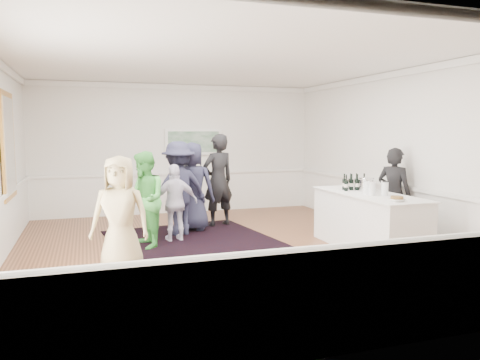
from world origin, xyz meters
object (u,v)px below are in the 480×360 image
object	(u,v)px
guest_lilac	(175,203)
guest_navy	(192,187)
bartender	(394,195)
guest_dark_b	(218,180)
serving_table	(368,221)
guest_tan	(120,216)
guest_dark_a	(179,189)
ice_bucket	(366,185)
nut_bowl	(397,199)
guest_green	(144,200)

from	to	relation	value
guest_lilac	guest_navy	world-z (taller)	guest_navy
bartender	guest_dark_b	xyz separation A→B (m)	(-2.70, 2.41, 0.12)
serving_table	guest_tan	bearing A→B (deg)	-178.23
bartender	guest_tan	distance (m)	4.98
guest_dark_a	ice_bucket	xyz separation A→B (m)	(2.98, -1.93, 0.17)
serving_table	ice_bucket	bearing A→B (deg)	69.13
bartender	guest_dark_a	size ratio (longest dim) A/B	0.95
guest_dark_b	nut_bowl	size ratio (longest dim) A/B	8.54
guest_navy	ice_bucket	distance (m)	3.48
guest_tan	guest_dark_b	distance (m)	3.68
serving_table	nut_bowl	distance (m)	1.07
serving_table	guest_navy	distance (m)	3.58
guest_lilac	guest_dark_b	size ratio (longest dim) A/B	0.73
guest_tan	nut_bowl	bearing A→B (deg)	8.59
bartender	serving_table	bearing A→B (deg)	86.55
serving_table	guest_tan	size ratio (longest dim) A/B	1.42
serving_table	ice_bucket	size ratio (longest dim) A/B	9.32
guest_green	guest_dark_b	size ratio (longest dim) A/B	0.86
ice_bucket	guest_navy	bearing A→B (deg)	139.46
bartender	guest_navy	distance (m)	3.95
serving_table	guest_lilac	size ratio (longest dim) A/B	1.68
guest_dark_b	guest_navy	size ratio (longest dim) A/B	1.09
bartender	guest_lilac	xyz separation A→B (m)	(-3.83, 1.30, -0.15)
serving_table	guest_lilac	bearing A→B (deg)	151.37
guest_tan	guest_dark_b	world-z (taller)	guest_dark_b
guest_tan	guest_dark_a	distance (m)	2.62
serving_table	ice_bucket	distance (m)	0.65
guest_dark_b	ice_bucket	bearing A→B (deg)	111.36
guest_lilac	guest_navy	bearing A→B (deg)	-126.55
guest_lilac	guest_dark_a	bearing A→B (deg)	-112.47
guest_tan	guest_dark_a	bearing A→B (deg)	80.52
guest_navy	ice_bucket	size ratio (longest dim) A/B	7.03
serving_table	nut_bowl	bearing A→B (deg)	-97.71
guest_navy	serving_table	bearing A→B (deg)	159.24
ice_bucket	nut_bowl	world-z (taller)	ice_bucket
guest_dark_a	nut_bowl	distance (m)	4.15
guest_tan	guest_lilac	bearing A→B (deg)	77.73
guest_tan	ice_bucket	world-z (taller)	guest_tan
guest_green	guest_dark_a	size ratio (longest dim) A/B	0.92
guest_green	guest_tan	bearing A→B (deg)	-27.06
serving_table	guest_lilac	xyz separation A→B (m)	(-3.05, 1.67, 0.23)
guest_lilac	nut_bowl	size ratio (longest dim) A/B	6.19
bartender	guest_lilac	world-z (taller)	bartender
guest_green	nut_bowl	world-z (taller)	guest_green
guest_green	guest_dark_a	world-z (taller)	guest_dark_a
guest_tan	guest_dark_a	world-z (taller)	guest_dark_a
bartender	guest_lilac	distance (m)	4.05
serving_table	guest_green	bearing A→B (deg)	159.82
guest_lilac	guest_navy	distance (m)	0.98
ice_bucket	guest_dark_a	bearing A→B (deg)	147.05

